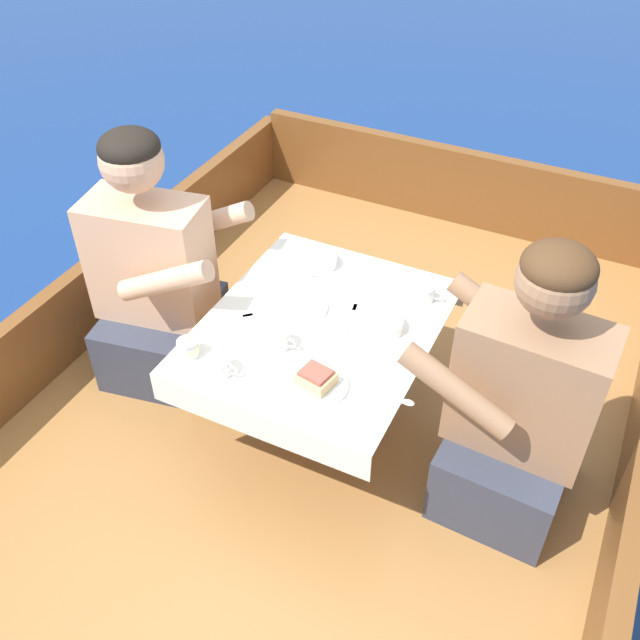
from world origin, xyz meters
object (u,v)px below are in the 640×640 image
Objects in this scene: person_port at (156,282)px; coffee_cup_starboard at (218,366)px; coffee_cup_center at (423,292)px; tin_can at (188,348)px; person_starboard at (519,409)px; sandwich at (316,378)px; coffee_cup_port at (277,339)px.

coffee_cup_starboard is (0.48, -0.33, 0.08)m from person_port.
tin_can is (-0.54, -0.57, 0.00)m from coffee_cup_center.
person_starboard is 0.60m from sandwich.
coffee_cup_starboard is 1.59× the size of tin_can.
person_starboard is 9.11× the size of coffee_cup_port.
sandwich is 0.29m from coffee_cup_starboard.
person_port is 0.94m from coffee_cup_center.
tin_can is at bearing -50.90° from person_port.
coffee_cup_starboard is (-0.10, -0.17, -0.00)m from coffee_cup_port.
sandwich is (-0.54, -0.23, 0.09)m from person_starboard.
person_port is 0.61m from coffee_cup_port.
sandwich is 0.20m from coffee_cup_port.
person_port is 8.99× the size of coffee_cup_starboard.
person_port reaches higher than coffee_cup_center.
sandwich is at bearing 7.19° from tin_can.
person_starboard is 8.32× the size of sandwich.
person_port is 9.00× the size of coffee_cup_center.
sandwich is at bearing -28.84° from person_port.
person_port is at bearing 139.11° from tin_can.
coffee_cup_port is (-0.18, 0.10, -0.00)m from sandwich.
person_port is at bearing 161.17° from sandwich.
sandwich is 0.41m from tin_can.
person_port reaches higher than coffee_cup_starboard.
person_starboard is at bearing -11.39° from person_port.
coffee_cup_starboard is (-0.28, -0.07, -0.01)m from sandwich.
coffee_cup_starboard is at bearing -125.29° from coffee_cup_center.
coffee_cup_center is (-0.41, 0.29, 0.09)m from person_starboard.
coffee_cup_starboard is at bearing 23.25° from person_starboard.
coffee_cup_port is 0.20m from coffee_cup_starboard.
coffee_cup_center is at bearing 52.74° from coffee_cup_port.
sandwich is at bearing -105.05° from coffee_cup_center.
sandwich is 1.06× the size of coffee_cup_center.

